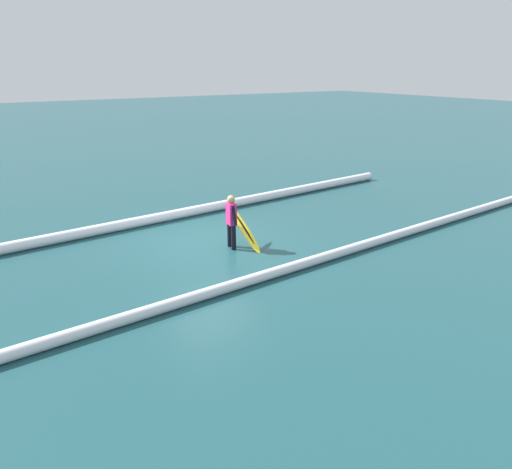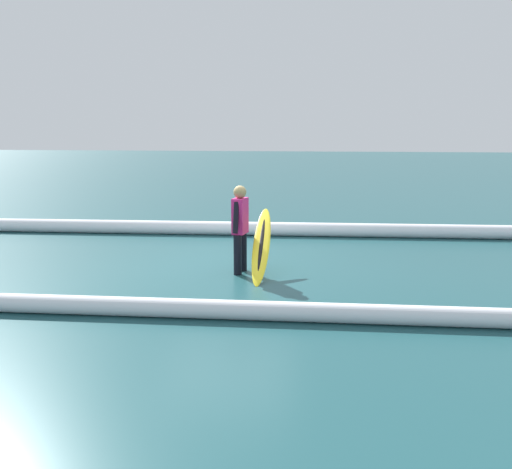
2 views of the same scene
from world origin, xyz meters
name	(u,v)px [view 1 (image 1 of 2)]	position (x,y,z in m)	size (l,w,h in m)	color
ground_plane	(208,243)	(0.00, 0.00, 0.00)	(127.39, 127.39, 0.00)	#1E4C52
surfer	(231,219)	(-0.40, 0.69, 0.85)	(0.25, 0.61, 1.52)	black
surfboard	(244,229)	(-0.77, 0.74, 0.52)	(0.35, 1.55, 1.08)	yellow
wave_crest_foreground	(95,231)	(2.53, -2.48, 0.16)	(0.32, 0.32, 25.06)	white
wave_crest_midground	(303,264)	(-1.17, 2.95, 0.13)	(0.26, 0.26, 22.94)	white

